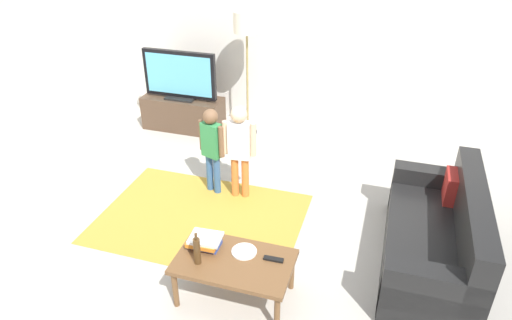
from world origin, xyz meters
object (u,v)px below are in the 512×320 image
Objects in this scene: coffee_table at (234,264)px; plate at (244,252)px; book_stack at (205,241)px; tv_remote at (274,259)px; bottle at (197,251)px; tv_stand at (183,114)px; child_center at (239,144)px; child_near_tv at (212,144)px; tv at (180,76)px; floor_lamp at (247,29)px; couch at (439,240)px.

plate is (0.05, 0.12, 0.06)m from coffee_table.
book_stack reaches higher than tv_remote.
book_stack is 0.96× the size of bottle.
tv_remote is at bearing -52.74° from tv_stand.
tv_remote is (0.80, -1.43, -0.26)m from child_center.
bottle is 1.83× the size of tv_remote.
child_near_tv is (1.07, -1.47, 0.40)m from tv_stand.
plate is (1.94, -2.88, 0.18)m from tv_stand.
tv is 0.97× the size of child_center.
book_stack is 0.36m from plate.
floor_lamp reaches higher than book_stack.
couch is 10.59× the size of tv_remote.
book_stack is at bearing 178.46° from tv_remote.
tv_stand is 0.60m from tv.
tv is at bearing -169.89° from floor_lamp.
floor_lamp reaches higher than plate.
tv is 3.51m from bottle.
plate is at bearing 36.00° from bottle.
tv reaches higher than plate.
child_near_tv is 1.74m from bottle.
book_stack is 0.63m from tv_remote.
child_near_tv is 4.84× the size of plate.
tv_stand is 5.45× the size of plate.
plate is (0.36, 0.03, -0.05)m from book_stack.
plate is (0.33, 0.24, -0.12)m from bottle.
floor_lamp is 1.67× the size of child_near_tv.
tv is at bearing 134.19° from child_center.
coffee_table is 3.22× the size of bottle.
tv is at bearing -90.00° from tv_stand.
child_center is at bearing 96.82° from book_stack.
book_stack reaches higher than plate.
child_center is at bearing -45.81° from tv.
child_near_tv is at bearing -86.29° from floor_lamp.
book_stack is 0.23m from bottle.
tv is 2.03m from child_center.
tv_remote is 0.77× the size of plate.
couch is 1.86m from plate.
child_near_tv is at bearing 109.48° from book_stack.
plate is at bearing -58.55° from child_near_tv.
bottle reaches higher than book_stack.
tv_stand is 1.05× the size of child_center.
book_stack is at bearing -61.44° from tv_stand.
tv_remote is (2.21, -2.90, 0.19)m from tv_stand.
floor_lamp reaches higher than child_near_tv.
tv_stand is 0.67× the size of floor_lamp.
couch is 8.18× the size of plate.
tv_stand reaches higher than plate.
bottle is at bearing -83.20° from child_center.
tv_stand is 3.53m from bottle.
floor_lamp is at bearing 10.11° from tv.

